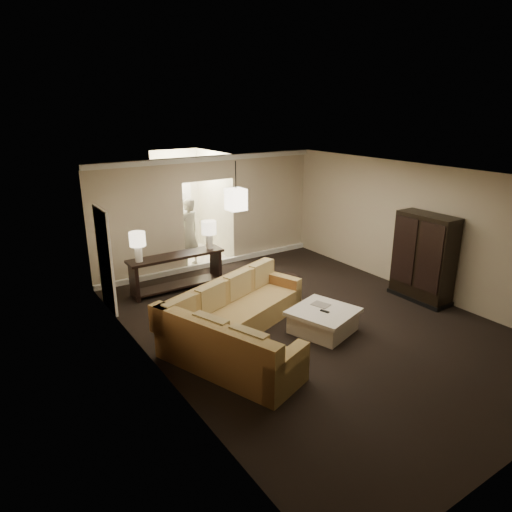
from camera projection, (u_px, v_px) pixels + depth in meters
ground at (311, 324)px, 8.66m from camera, size 8.00×8.00×0.00m
wall_back at (209, 213)px, 11.38m from camera, size 6.00×0.04×2.80m
wall_left at (157, 289)px, 6.64m from camera, size 0.04×8.00×2.80m
wall_right at (421, 230)px, 9.80m from camera, size 0.04×8.00×2.80m
ceiling at (317, 176)px, 7.78m from camera, size 6.00×8.00×0.02m
crown_molding at (208, 159)px, 10.92m from camera, size 6.00×0.10×0.12m
baseboard at (212, 264)px, 11.76m from camera, size 6.00×0.10×0.12m
side_door at (105, 260)px, 8.98m from camera, size 0.05×0.90×2.10m
foyer at (186, 207)px, 12.47m from camera, size 1.44×2.02×2.80m
sectional_sofa at (238, 324)px, 7.86m from camera, size 3.26×3.28×0.93m
coffee_table at (323, 320)px, 8.32m from camera, size 1.33×1.33×0.45m
console_table at (177, 269)px, 10.11m from camera, size 2.16×0.49×0.83m
armoire at (423, 260)px, 9.50m from camera, size 0.55×1.29×1.86m
drink_table at (287, 284)px, 9.49m from camera, size 0.46×0.46×0.58m
table_lamp_left at (138, 242)px, 9.43m from camera, size 0.33×0.33×0.64m
table_lamp_right at (209, 230)px, 10.30m from camera, size 0.33×0.33×0.64m
pendant_light at (236, 199)px, 10.18m from camera, size 0.38×0.38×1.09m
person at (188, 229)px, 11.51m from camera, size 0.82×0.67×1.94m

